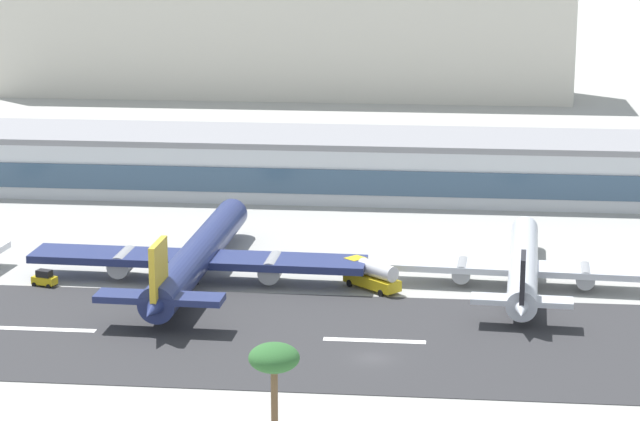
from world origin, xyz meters
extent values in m
plane|color=#9E9E99|center=(0.00, 0.00, 0.00)|extent=(1400.00, 1400.00, 0.00)
cube|color=#2D2D30|center=(0.00, 5.87, 0.04)|extent=(800.00, 33.86, 0.08)
cube|color=white|center=(-39.45, 5.87, 0.09)|extent=(12.00, 1.20, 0.01)
cube|color=white|center=(-0.17, 5.87, 0.09)|extent=(12.00, 1.20, 0.01)
cube|color=silver|center=(-3.17, 81.94, 4.67)|extent=(167.65, 20.33, 9.33)
cube|color=#38516B|center=(-3.17, 71.63, 4.20)|extent=(162.62, 0.30, 4.20)
cube|color=gray|center=(-3.17, 81.94, 9.83)|extent=(169.32, 20.54, 1.00)
cube|color=beige|center=(-35.80, 192.65, 19.31)|extent=(146.48, 25.34, 38.61)
cylinder|color=navy|center=(-25.26, 28.38, 3.55)|extent=(5.98, 45.92, 4.58)
sphere|color=navy|center=(-24.56, 51.27, 3.55)|extent=(4.35, 4.35, 4.35)
cone|color=navy|center=(-25.96, 5.49, 3.55)|extent=(4.37, 8.37, 4.12)
cube|color=navy|center=(-25.29, 27.47, 3.09)|extent=(45.48, 8.26, 1.01)
cylinder|color=gray|center=(-15.10, 27.15, 2.29)|extent=(3.17, 6.50, 2.98)
cylinder|color=gray|center=(-35.48, 27.78, 2.29)|extent=(3.17, 6.50, 2.98)
cube|color=navy|center=(-25.91, 7.32, 4.01)|extent=(15.51, 4.25, 0.81)
cube|color=gold|center=(-25.91, 7.32, 7.21)|extent=(0.92, 6.20, 7.33)
cylinder|color=black|center=(-25.33, 26.09, 0.63)|extent=(0.82, 0.82, 1.26)
cylinder|color=silver|center=(18.10, 30.21, 2.92)|extent=(6.03, 37.89, 3.77)
sphere|color=silver|center=(19.23, 49.04, 2.92)|extent=(3.58, 3.58, 3.58)
cone|color=silver|center=(16.96, 11.38, 2.92)|extent=(3.80, 6.98, 3.40)
cube|color=silver|center=(18.05, 29.46, 2.55)|extent=(36.03, 7.80, 0.83)
cylinder|color=gray|center=(26.08, 28.98, 1.89)|extent=(2.77, 5.42, 2.45)
cylinder|color=gray|center=(10.02, 29.95, 1.89)|extent=(2.77, 5.42, 2.45)
cube|color=silver|center=(17.05, 12.89, 3.30)|extent=(12.32, 3.84, 0.66)
cube|color=black|center=(17.05, 12.89, 5.94)|extent=(0.91, 5.12, 6.04)
cylinder|color=black|center=(17.98, 28.33, 0.52)|extent=(0.68, 0.68, 1.04)
cube|color=gold|center=(-45.13, 23.21, 0.80)|extent=(3.51, 2.41, 1.00)
cube|color=black|center=(-45.13, 23.21, 1.75)|extent=(2.20, 1.75, 0.90)
cylinder|color=black|center=(-45.99, 24.28, 0.30)|extent=(0.65, 0.43, 0.60)
cylinder|color=black|center=(-46.43, 22.74, 0.30)|extent=(0.65, 0.43, 0.60)
cylinder|color=black|center=(-43.84, 23.67, 0.30)|extent=(0.65, 0.43, 0.60)
cylinder|color=black|center=(-44.27, 22.13, 0.30)|extent=(0.65, 0.43, 0.60)
cube|color=gold|center=(-1.76, 26.09, 1.15)|extent=(8.03, 7.66, 1.40)
cylinder|color=silver|center=(-1.01, 25.40, 2.90)|extent=(5.68, 5.45, 2.10)
cube|color=gold|center=(-4.14, 28.27, 2.75)|extent=(3.12, 3.14, 1.80)
cylinder|color=black|center=(-3.08, 29.06, 0.45)|extent=(0.85, 0.81, 0.90)
cylinder|color=black|center=(-4.83, 27.14, 0.45)|extent=(0.85, 0.81, 0.90)
cylinder|color=black|center=(1.31, 25.04, 0.45)|extent=(0.85, 0.81, 0.90)
cylinder|color=black|center=(-0.44, 23.13, 0.45)|extent=(0.85, 0.81, 0.90)
ellipsoid|color=#2D602D|center=(-6.45, -33.57, 12.21)|extent=(4.42, 4.42, 2.43)
camera|label=1|loc=(8.21, -137.58, 50.96)|focal=73.08mm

